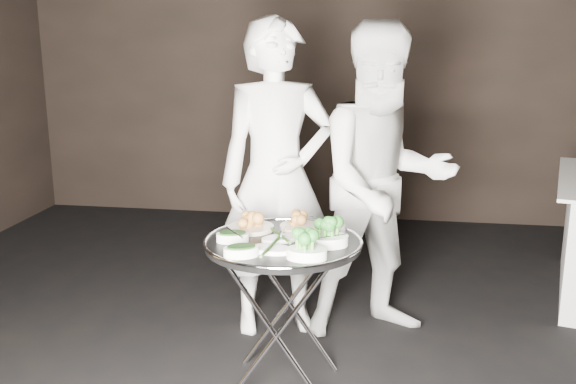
# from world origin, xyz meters

# --- Properties ---
(wall_back) EXTENTS (6.00, 0.05, 3.00)m
(wall_back) POSITION_xyz_m (0.00, 3.52, 1.50)
(wall_back) COLOR black
(wall_back) RESTS_ON floor
(tray_stand) EXTENTS (0.50, 0.42, 0.73)m
(tray_stand) POSITION_xyz_m (-0.13, 0.42, 0.41)
(tray_stand) COLOR silver
(tray_stand) RESTS_ON floor
(serving_tray) EXTENTS (0.74, 0.74, 0.04)m
(serving_tray) POSITION_xyz_m (-0.13, 0.42, 0.74)
(serving_tray) COLOR black
(serving_tray) RESTS_ON tray_stand
(potato_plate_a) EXTENTS (0.22, 0.22, 0.08)m
(potato_plate_a) POSITION_xyz_m (-0.31, 0.57, 0.79)
(potato_plate_a) COLOR beige
(potato_plate_a) RESTS_ON serving_tray
(potato_plate_b) EXTENTS (0.20, 0.20, 0.07)m
(potato_plate_b) POSITION_xyz_m (-0.07, 0.62, 0.78)
(potato_plate_b) COLOR beige
(potato_plate_b) RESTS_ON serving_tray
(greens_bowl) EXTENTS (0.14, 0.14, 0.08)m
(greens_bowl) POSITION_xyz_m (0.09, 0.55, 0.79)
(greens_bowl) COLOR white
(greens_bowl) RESTS_ON serving_tray
(asparagus_plate_a) EXTENTS (0.21, 0.18, 0.04)m
(asparagus_plate_a) POSITION_xyz_m (-0.14, 0.42, 0.77)
(asparagus_plate_a) COLOR white
(asparagus_plate_a) RESTS_ON serving_tray
(asparagus_plate_b) EXTENTS (0.21, 0.13, 0.04)m
(asparagus_plate_b) POSITION_xyz_m (-0.15, 0.26, 0.77)
(asparagus_plate_b) COLOR white
(asparagus_plate_b) RESTS_ON serving_tray
(spinach_bowl_a) EXTENTS (0.17, 0.13, 0.06)m
(spinach_bowl_a) POSITION_xyz_m (-0.35, 0.37, 0.78)
(spinach_bowl_a) COLOR white
(spinach_bowl_a) RESTS_ON serving_tray
(spinach_bowl_b) EXTENTS (0.18, 0.16, 0.06)m
(spinach_bowl_b) POSITION_xyz_m (-0.27, 0.18, 0.78)
(spinach_bowl_b) COLOR white
(spinach_bowl_b) RESTS_ON serving_tray
(broccoli_bowl_a) EXTENTS (0.22, 0.19, 0.08)m
(broccoli_bowl_a) POSITION_xyz_m (0.09, 0.38, 0.79)
(broccoli_bowl_a) COLOR white
(broccoli_bowl_a) RESTS_ON serving_tray
(broccoli_bowl_b) EXTENTS (0.18, 0.13, 0.07)m
(broccoli_bowl_b) POSITION_xyz_m (0.01, 0.19, 0.79)
(broccoli_bowl_b) COLOR white
(broccoli_bowl_b) RESTS_ON serving_tray
(serving_utensils) EXTENTS (0.57, 0.41, 0.01)m
(serving_utensils) POSITION_xyz_m (-0.11, 0.49, 0.80)
(serving_utensils) COLOR silver
(serving_utensils) RESTS_ON serving_tray
(waiter_left) EXTENTS (0.76, 0.63, 1.79)m
(waiter_left) POSITION_xyz_m (-0.27, 1.09, 0.90)
(waiter_left) COLOR silver
(waiter_left) RESTS_ON floor
(waiter_right) EXTENTS (1.05, 0.95, 1.77)m
(waiter_right) POSITION_xyz_m (0.33, 1.12, 0.88)
(waiter_right) COLOR silver
(waiter_right) RESTS_ON floor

